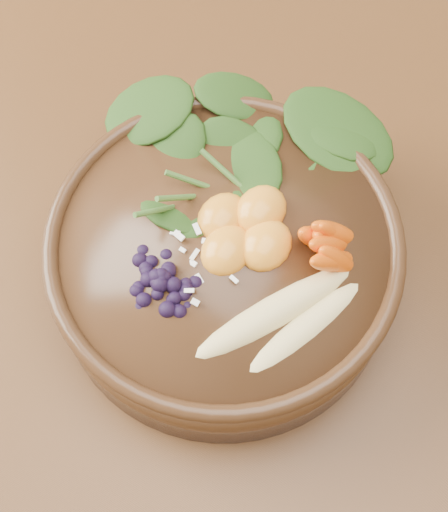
{
  "coord_description": "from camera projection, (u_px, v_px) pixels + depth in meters",
  "views": [
    {
      "loc": [
        -0.02,
        -0.2,
        1.28
      ],
      "look_at": [
        -0.15,
        -0.0,
        0.8
      ],
      "focal_mm": 50.0,
      "sensor_mm": 36.0,
      "label": 1
    }
  ],
  "objects": [
    {
      "name": "banana_halves",
      "position": [
        292.0,
        312.0,
        0.48
      ],
      "size": [
        0.1,
        0.14,
        0.03
      ],
      "rotation": [
        0.0,
        0.0,
        -0.39
      ],
      "color": "#E0CC84",
      "rests_on": "stoneware_bowl"
    },
    {
      "name": "stoneware_bowl",
      "position": [
        224.0,
        262.0,
        0.55
      ],
      "size": [
        0.35,
        0.35,
        0.07
      ],
      "primitive_type": "cylinder",
      "rotation": [
        0.0,
        0.0,
        -0.39
      ],
      "color": "#3D2513",
      "rests_on": "dining_table"
    },
    {
      "name": "coconut_flakes",
      "position": [
        204.0,
        253.0,
        0.51
      ],
      "size": [
        0.1,
        0.09,
        0.01
      ],
      "primitive_type": null,
      "rotation": [
        0.0,
        0.0,
        -0.39
      ],
      "color": "white",
      "rests_on": "stoneware_bowl"
    },
    {
      "name": "blueberry_pile",
      "position": [
        160.0,
        271.0,
        0.49
      ],
      "size": [
        0.15,
        0.13,
        0.04
      ],
      "primitive_type": null,
      "rotation": [
        0.0,
        0.0,
        -0.39
      ],
      "color": "black",
      "rests_on": "stoneware_bowl"
    },
    {
      "name": "ground",
      "position": [
        299.0,
        502.0,
        1.22
      ],
      "size": [
        4.0,
        4.0,
        0.0
      ],
      "primitive_type": "plane",
      "color": "#381E0F",
      "rests_on": "ground"
    },
    {
      "name": "carrot_cluster",
      "position": [
        349.0,
        215.0,
        0.49
      ],
      "size": [
        0.07,
        0.07,
        0.07
      ],
      "primitive_type": null,
      "rotation": [
        0.0,
        0.0,
        -0.39
      ],
      "color": "#EE5B0B",
      "rests_on": "stoneware_bowl"
    },
    {
      "name": "mandarin_cluster",
      "position": [
        244.0,
        222.0,
        0.51
      ],
      "size": [
        0.1,
        0.11,
        0.03
      ],
      "primitive_type": null,
      "rotation": [
        0.0,
        0.0,
        -0.39
      ],
      "color": "orange",
      "rests_on": "stoneware_bowl"
    },
    {
      "name": "kale_heap",
      "position": [
        254.0,
        151.0,
        0.53
      ],
      "size": [
        0.22,
        0.21,
        0.04
      ],
      "primitive_type": null,
      "rotation": [
        0.0,
        0.0,
        -0.39
      ],
      "color": "#274817",
      "rests_on": "stoneware_bowl"
    },
    {
      "name": "dining_table",
      "position": [
        369.0,
        407.0,
        0.63
      ],
      "size": [
        1.6,
        0.9,
        0.75
      ],
      "color": "#331C0C",
      "rests_on": "ground"
    }
  ]
}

